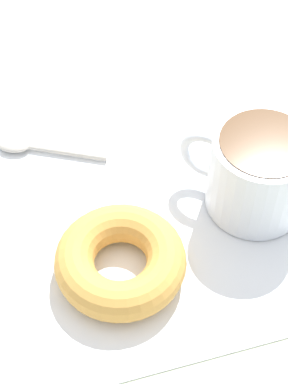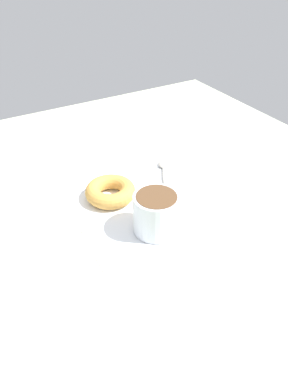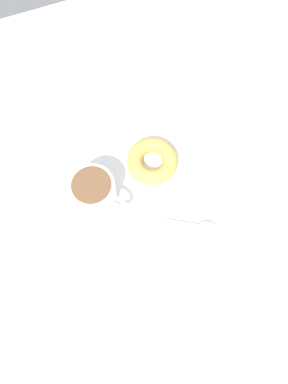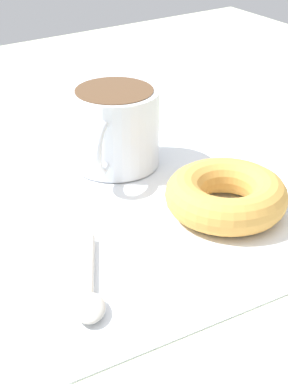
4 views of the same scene
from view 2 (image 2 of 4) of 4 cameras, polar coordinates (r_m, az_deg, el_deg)
ground_plane at (r=86.79cm, az=-0.75°, el=-1.73°), size 120.00×120.00×2.00cm
napkin at (r=86.00cm, az=-0.00°, el=-1.16°), size 34.80×34.80×0.30cm
coffee_cup at (r=75.30cm, az=1.90°, el=-3.06°), size 10.63×10.56×8.36cm
donut at (r=85.72cm, az=-5.15°, el=0.11°), size 11.53×11.53×3.50cm
spoon at (r=96.72cm, az=2.94°, el=3.80°), size 10.83×7.17×0.90cm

